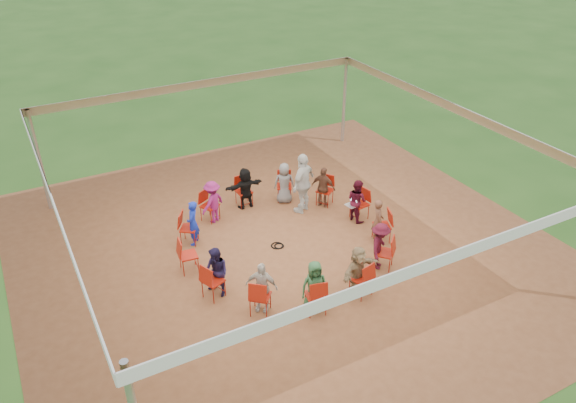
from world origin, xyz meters
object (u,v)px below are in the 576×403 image
chair_6 (188,255)px  cable_coil (278,246)px  chair_5 (189,228)px  person_seated_11 (378,221)px  chair_8 (260,296)px  person_seated_7 (261,287)px  chair_10 (361,279)px  person_seated_10 (380,246)px  person_seated_8 (314,286)px  laptop (352,203)px  chair_0 (360,204)px  person_seated_6 (217,272)px  standing_person (303,183)px  chair_9 (316,296)px  person_seated_0 (357,200)px  person_seated_5 (193,223)px  chair_1 (325,191)px  chair_11 (384,253)px  person_seated_3 (245,188)px  person_seated_9 (358,270)px  chair_4 (210,206)px  person_seated_2 (284,183)px  person_seated_1 (323,187)px  chair_2 (284,186)px  chair_7 (213,281)px  person_seated_4 (213,202)px

chair_6 → cable_coil: 2.39m
chair_5 → person_seated_11: person_seated_11 is taller
chair_8 → person_seated_7: (0.08, 0.09, 0.17)m
chair_10 → person_seated_10: person_seated_10 is taller
person_seated_8 → chair_10: bearing=8.2°
person_seated_11 → laptop: person_seated_11 is taller
chair_0 → chair_8: same height
chair_10 → laptop: 3.15m
person_seated_6 → standing_person: standing_person is taller
chair_9 → person_seated_0: person_seated_0 is taller
person_seated_5 → person_seated_11: same height
cable_coil → chair_6: bearing=177.4°
chair_0 → chair_5: same height
chair_5 → laptop: 4.43m
chair_1 → chair_11: (-0.37, -3.31, 0.00)m
chair_0 → laptop: 0.31m
chair_0 → person_seated_3: bearing=43.1°
person_seated_8 → chair_6: bearing=140.0°
chair_0 → person_seated_9: 3.25m
person_seated_3 → person_seated_9: (0.62, -4.70, 0.00)m
chair_10 → person_seated_11: person_seated_11 is taller
person_seated_7 → person_seated_9: same height
chair_5 → person_seated_6: size_ratio=0.73×
person_seated_5 → person_seated_6: 2.22m
chair_4 → laptop: 3.90m
chair_0 → chair_10: (-1.87, -2.76, 0.00)m
person_seated_2 → person_seated_10: size_ratio=1.00×
person_seated_11 → laptop: 1.12m
person_seated_1 → person_seated_2: same height
chair_2 → chair_8: size_ratio=1.00×
chair_9 → chair_2: bearing=83.1°
person_seated_8 → person_seated_9: 1.14m
person_seated_7 → person_seated_5: bearing=138.5°
person_seated_2 → person_seated_11: (1.15, -2.95, 0.00)m
chair_11 → person_seated_11: (0.56, 1.04, 0.17)m
chair_2 → person_seated_1: 1.19m
person_seated_11 → cable_coil: (-2.39, 1.00, -0.60)m
person_seated_6 → person_seated_0: bearing=83.1°
person_seated_1 → person_seated_7: same height
cable_coil → person_seated_3: bearing=86.9°
chair_2 → person_seated_9: 4.58m
person_seated_8 → person_seated_11: bearing=41.5°
chair_5 → chair_9: 4.13m
chair_10 → person_seated_0: size_ratio=0.73×
chair_7 → chair_9: bearing=27.7°
chair_7 → person_seated_10: size_ratio=0.73×
chair_11 → chair_8: bearing=138.5°
chair_9 → chair_11: size_ratio=1.00×
person_seated_4 → person_seated_6: same height
person_seated_0 → person_seated_10: 2.22m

